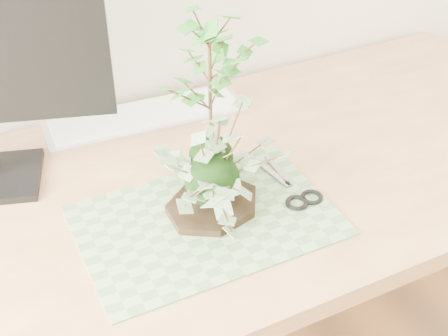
% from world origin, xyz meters
% --- Properties ---
extents(desk, '(1.60, 0.70, 0.74)m').
position_xyz_m(desk, '(0.06, 1.23, 0.65)').
color(desk, tan).
rests_on(desk, ground_plane).
extents(cutting_mat, '(0.45, 0.30, 0.00)m').
position_xyz_m(cutting_mat, '(-0.04, 1.13, 0.74)').
color(cutting_mat, '#557D4D').
rests_on(cutting_mat, desk).
extents(stone_dish, '(0.23, 0.23, 0.01)m').
position_xyz_m(stone_dish, '(-0.02, 1.15, 0.75)').
color(stone_dish, black).
rests_on(stone_dish, cutting_mat).
extents(ivy_kokedama, '(0.35, 0.35, 0.20)m').
position_xyz_m(ivy_kokedama, '(-0.02, 1.15, 0.85)').
color(ivy_kokedama, black).
rests_on(ivy_kokedama, stone_dish).
extents(maple_kokedama, '(0.25, 0.25, 0.36)m').
position_xyz_m(maple_kokedama, '(0.03, 1.25, 0.99)').
color(maple_kokedama, black).
rests_on(maple_kokedama, desk).
extents(keyboard, '(0.45, 0.16, 0.02)m').
position_xyz_m(keyboard, '(-0.01, 1.50, 0.75)').
color(keyboard, silver).
rests_on(keyboard, desk).
extents(scissors, '(0.08, 0.17, 0.01)m').
position_xyz_m(scissors, '(0.14, 1.12, 0.75)').
color(scissors, gray).
rests_on(scissors, cutting_mat).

